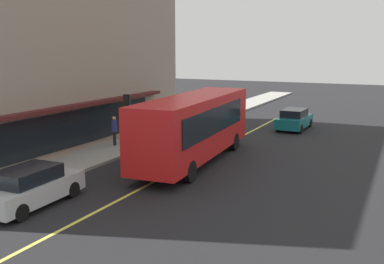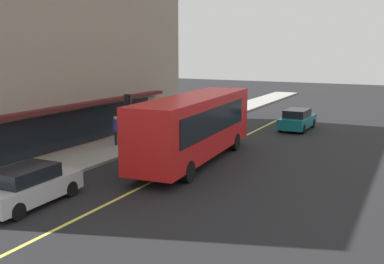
{
  "view_description": "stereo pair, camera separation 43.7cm",
  "coord_description": "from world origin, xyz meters",
  "views": [
    {
      "loc": [
        -19.41,
        -10.05,
        5.95
      ],
      "look_at": [
        1.61,
        0.05,
        1.6
      ],
      "focal_mm": 42.31,
      "sensor_mm": 36.0,
      "label": 1
    },
    {
      "loc": [
        -19.22,
        -10.44,
        5.95
      ],
      "look_at": [
        1.61,
        0.05,
        1.6
      ],
      "focal_mm": 42.31,
      "sensor_mm": 36.0,
      "label": 2
    }
  ],
  "objects": [
    {
      "name": "ground",
      "position": [
        0.0,
        0.0,
        0.0
      ],
      "size": [
        120.0,
        120.0,
        0.0
      ],
      "primitive_type": "plane",
      "color": "black"
    },
    {
      "name": "sidewalk",
      "position": [
        0.0,
        5.3,
        0.07
      ],
      "size": [
        80.0,
        2.89,
        0.15
      ],
      "primitive_type": "cube",
      "color": "#9E9B93",
      "rests_on": "ground"
    },
    {
      "name": "lane_centre_stripe",
      "position": [
        0.0,
        0.0,
        0.0
      ],
      "size": [
        36.0,
        0.16,
        0.01
      ],
      "primitive_type": "cube",
      "color": "#D8D14C",
      "rests_on": "ground"
    },
    {
      "name": "storefront_building",
      "position": [
        0.69,
        11.35,
        6.75
      ],
      "size": [
        23.65,
        9.83,
        13.51
      ],
      "color": "gray",
      "rests_on": "ground"
    },
    {
      "name": "bus",
      "position": [
        1.65,
        -0.11,
        1.99
      ],
      "size": [
        11.27,
        3.25,
        3.5
      ],
      "color": "red",
      "rests_on": "ground"
    },
    {
      "name": "traffic_light",
      "position": [
        2.07,
        4.36,
        2.53
      ],
      "size": [
        0.3,
        0.52,
        3.2
      ],
      "color": "#2D2D33",
      "rests_on": "sidewalk"
    },
    {
      "name": "car_teal",
      "position": [
        13.63,
        -2.58,
        0.74
      ],
      "size": [
        4.35,
        1.96,
        1.52
      ],
      "color": "#14666B",
      "rests_on": "ground"
    },
    {
      "name": "car_silver",
      "position": [
        -7.21,
        2.64,
        0.74
      ],
      "size": [
        4.36,
        1.98,
        1.52
      ],
      "color": "#B7BABF",
      "rests_on": "ground"
    },
    {
      "name": "pedestrian_by_curb",
      "position": [
        2.64,
        5.74,
        1.21
      ],
      "size": [
        0.34,
        0.34,
        1.76
      ],
      "color": "black",
      "rests_on": "sidewalk"
    }
  ]
}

